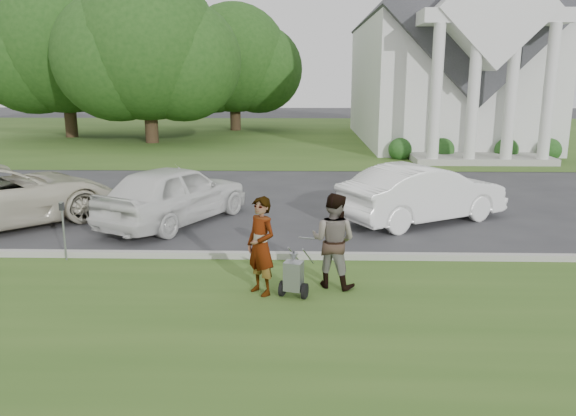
{
  "coord_description": "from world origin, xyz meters",
  "views": [
    {
      "loc": [
        0.88,
        -10.91,
        3.83
      ],
      "look_at": [
        0.59,
        0.0,
        1.26
      ],
      "focal_mm": 35.0,
      "sensor_mm": 36.0,
      "label": 1
    }
  ],
  "objects_px": {
    "tree_back": "(234,63)",
    "car_b": "(174,194)",
    "parking_meter_near": "(63,224)",
    "person_right": "(333,241)",
    "church": "(444,39)",
    "tree_far": "(64,46)",
    "car_d": "(423,193)",
    "tree_left": "(147,53)",
    "person_left": "(261,247)",
    "striping_cart": "(294,277)"
  },
  "relations": [
    {
      "from": "tree_back",
      "to": "car_b",
      "type": "xyz_separation_m",
      "value": [
        1.5,
        -26.45,
        -3.93
      ]
    },
    {
      "from": "striping_cart",
      "to": "car_b",
      "type": "bearing_deg",
      "value": 139.21
    },
    {
      "from": "tree_left",
      "to": "tree_far",
      "type": "height_order",
      "value": "tree_far"
    },
    {
      "from": "tree_far",
      "to": "parking_meter_near",
      "type": "relative_size",
      "value": 9.07
    },
    {
      "from": "tree_left",
      "to": "parking_meter_near",
      "type": "xyz_separation_m",
      "value": [
        3.87,
        -21.66,
        -4.3
      ]
    },
    {
      "from": "tree_back",
      "to": "car_b",
      "type": "height_order",
      "value": "tree_back"
    },
    {
      "from": "striping_cart",
      "to": "car_d",
      "type": "relative_size",
      "value": 0.22
    },
    {
      "from": "parking_meter_near",
      "to": "car_d",
      "type": "relative_size",
      "value": 0.27
    },
    {
      "from": "striping_cart",
      "to": "parking_meter_near",
      "type": "height_order",
      "value": "parking_meter_near"
    },
    {
      "from": "tree_back",
      "to": "car_b",
      "type": "relative_size",
      "value": 2.05
    },
    {
      "from": "parking_meter_near",
      "to": "car_b",
      "type": "relative_size",
      "value": 0.27
    },
    {
      "from": "church",
      "to": "tree_back",
      "type": "relative_size",
      "value": 2.51
    },
    {
      "from": "tree_left",
      "to": "car_d",
      "type": "bearing_deg",
      "value": -56.19
    },
    {
      "from": "tree_far",
      "to": "striping_cart",
      "type": "relative_size",
      "value": 11.34
    },
    {
      "from": "tree_left",
      "to": "person_left",
      "type": "xyz_separation_m",
      "value": [
        8.16,
        -23.42,
        -4.22
      ]
    },
    {
      "from": "tree_left",
      "to": "person_right",
      "type": "bearing_deg",
      "value": -67.65
    },
    {
      "from": "church",
      "to": "car_b",
      "type": "bearing_deg",
      "value": -120.46
    },
    {
      "from": "tree_back",
      "to": "person_right",
      "type": "distance_m",
      "value": 31.73
    },
    {
      "from": "church",
      "to": "parking_meter_near",
      "type": "distance_m",
      "value": 26.79
    },
    {
      "from": "person_right",
      "to": "tree_far",
      "type": "bearing_deg",
      "value": -35.96
    },
    {
      "from": "person_right",
      "to": "church",
      "type": "bearing_deg",
      "value": -84.05
    },
    {
      "from": "tree_back",
      "to": "tree_left",
      "type": "bearing_deg",
      "value": -116.57
    },
    {
      "from": "tree_far",
      "to": "car_d",
      "type": "relative_size",
      "value": 2.48
    },
    {
      "from": "person_left",
      "to": "tree_back",
      "type": "bearing_deg",
      "value": 143.97
    },
    {
      "from": "car_b",
      "to": "car_d",
      "type": "xyz_separation_m",
      "value": [
        6.63,
        0.33,
        -0.02
      ]
    },
    {
      "from": "striping_cart",
      "to": "church",
      "type": "bearing_deg",
      "value": 88.3
    },
    {
      "from": "tree_back",
      "to": "parking_meter_near",
      "type": "xyz_separation_m",
      "value": [
        -0.13,
        -29.66,
        -3.92
      ]
    },
    {
      "from": "tree_far",
      "to": "tree_back",
      "type": "height_order",
      "value": "tree_far"
    },
    {
      "from": "person_right",
      "to": "car_b",
      "type": "bearing_deg",
      "value": -25.8
    },
    {
      "from": "church",
      "to": "person_left",
      "type": "bearing_deg",
      "value": -109.82
    },
    {
      "from": "church",
      "to": "person_right",
      "type": "bearing_deg",
      "value": -107.36
    },
    {
      "from": "striping_cart",
      "to": "tree_left",
      "type": "bearing_deg",
      "value": 127.18
    },
    {
      "from": "church",
      "to": "car_b",
      "type": "distance_m",
      "value": 23.28
    },
    {
      "from": "tree_back",
      "to": "striping_cart",
      "type": "distance_m",
      "value": 32.21
    },
    {
      "from": "person_left",
      "to": "church",
      "type": "bearing_deg",
      "value": 116.6
    },
    {
      "from": "person_right",
      "to": "car_d",
      "type": "relative_size",
      "value": 0.38
    },
    {
      "from": "tree_far",
      "to": "parking_meter_near",
      "type": "xyz_separation_m",
      "value": [
        9.87,
        -24.66,
        -4.88
      ]
    },
    {
      "from": "striping_cart",
      "to": "person_left",
      "type": "xyz_separation_m",
      "value": [
        -0.58,
        0.14,
        0.5
      ]
    },
    {
      "from": "tree_left",
      "to": "person_left",
      "type": "height_order",
      "value": "tree_left"
    },
    {
      "from": "church",
      "to": "tree_left",
      "type": "xyz_separation_m",
      "value": [
        -17.01,
        -1.13,
        -0.83
      ]
    },
    {
      "from": "parking_meter_near",
      "to": "tree_left",
      "type": "bearing_deg",
      "value": 100.14
    },
    {
      "from": "church",
      "to": "tree_far",
      "type": "height_order",
      "value": "church"
    },
    {
      "from": "person_left",
      "to": "striping_cart",
      "type": "bearing_deg",
      "value": 33.08
    },
    {
      "from": "tree_left",
      "to": "car_d",
      "type": "relative_size",
      "value": 2.26
    },
    {
      "from": "person_left",
      "to": "car_d",
      "type": "bearing_deg",
      "value": 99.65
    },
    {
      "from": "tree_back",
      "to": "person_right",
      "type": "xyz_separation_m",
      "value": [
        5.46,
        -31.02,
        -3.84
      ]
    },
    {
      "from": "parking_meter_near",
      "to": "car_b",
      "type": "bearing_deg",
      "value": 63.09
    },
    {
      "from": "church",
      "to": "tree_left",
      "type": "relative_size",
      "value": 2.27
    },
    {
      "from": "church",
      "to": "car_b",
      "type": "height_order",
      "value": "church"
    },
    {
      "from": "church",
      "to": "person_left",
      "type": "xyz_separation_m",
      "value": [
        -8.85,
        -24.55,
        -5.05
      ]
    }
  ]
}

